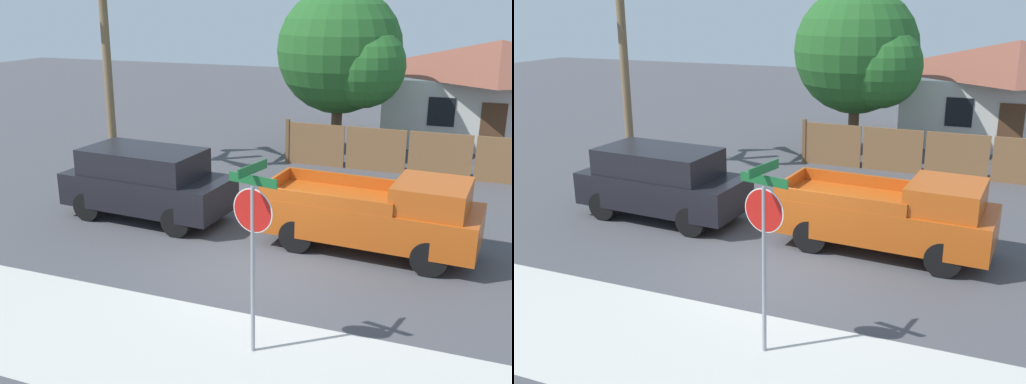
% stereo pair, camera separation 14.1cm
% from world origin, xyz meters
% --- Properties ---
extents(ground_plane, '(80.00, 80.00, 0.00)m').
position_xyz_m(ground_plane, '(0.00, 0.00, 0.00)').
color(ground_plane, '#47474C').
extents(sidewalk_strip, '(36.00, 3.20, 0.01)m').
position_xyz_m(sidewalk_strip, '(0.00, -3.60, 0.00)').
color(sidewalk_strip, beige).
rests_on(sidewalk_strip, ground).
extents(wooden_fence, '(12.78, 0.12, 1.59)m').
position_xyz_m(wooden_fence, '(3.95, 8.77, 0.75)').
color(wooden_fence, brown).
rests_on(wooden_fence, ground).
extents(house, '(9.00, 6.74, 4.09)m').
position_xyz_m(house, '(4.42, 15.58, 2.12)').
color(house, white).
rests_on(house, ground).
extents(oak_tree, '(4.79, 4.56, 6.15)m').
position_xyz_m(oak_tree, '(-0.85, 10.51, 3.76)').
color(oak_tree, brown).
rests_on(oak_tree, ground).
extents(palm_tree, '(3.12, 3.34, 6.39)m').
position_xyz_m(palm_tree, '(-7.85, 5.96, 5.52)').
color(palm_tree, brown).
rests_on(palm_tree, ground).
extents(red_suv, '(4.56, 2.17, 1.90)m').
position_xyz_m(red_suv, '(-3.98, 1.86, 1.02)').
color(red_suv, black).
rests_on(red_suv, ground).
extents(orange_pickup, '(4.97, 2.19, 1.81)m').
position_xyz_m(orange_pickup, '(2.16, 1.84, 0.90)').
color(orange_pickup, '#B74C14').
rests_on(orange_pickup, ground).
extents(stop_sign, '(0.85, 0.77, 3.23)m').
position_xyz_m(stop_sign, '(1.02, -3.10, 2.18)').
color(stop_sign, gray).
rests_on(stop_sign, ground).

